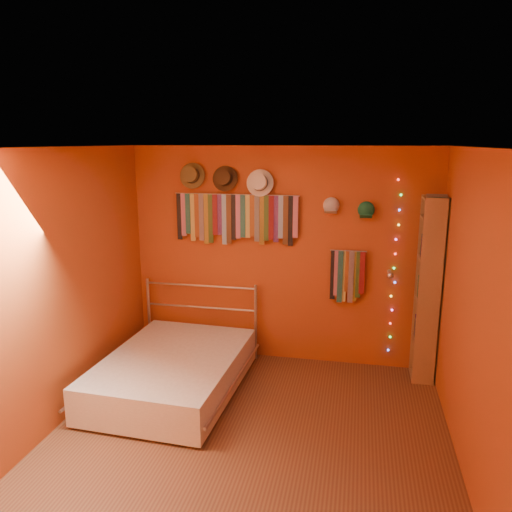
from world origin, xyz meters
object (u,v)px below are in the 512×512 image
Objects in this scene: tie_rack at (236,217)px; bed at (173,372)px; bookshelf at (432,289)px; reading_lamp at (390,275)px.

bed is (-0.43, -1.00, -1.49)m from tie_rack.
bed is at bearing -113.55° from tie_rack.
tie_rack is 1.84m from bed.
bookshelf is at bearing -4.08° from tie_rack.
reading_lamp is (1.73, -0.18, -0.54)m from tie_rack.
tie_rack is 2.28m from bookshelf.
bed is at bearing -162.14° from bookshelf.
tie_rack is 0.75× the size of bed.
bookshelf is 1.04× the size of bed.
tie_rack reaches higher than reading_lamp.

